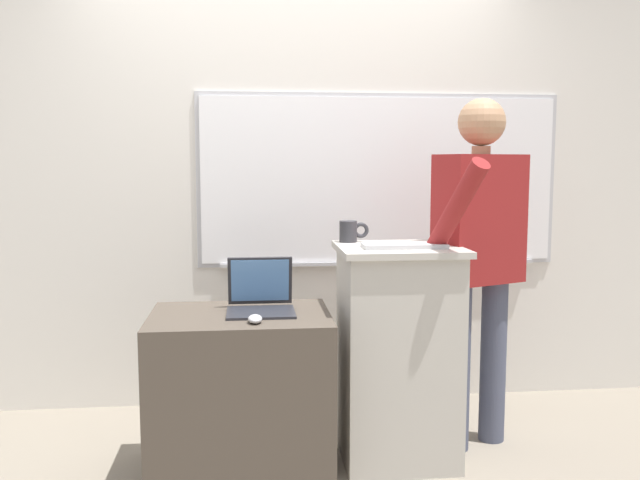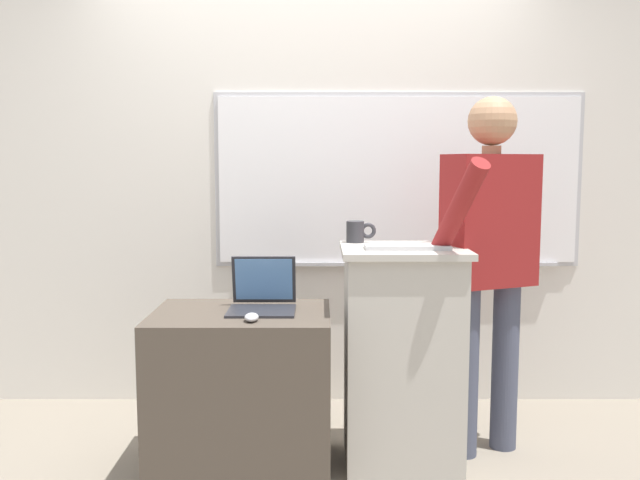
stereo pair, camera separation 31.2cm
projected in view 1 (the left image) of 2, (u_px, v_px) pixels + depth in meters
name	position (u px, v px, depth m)	size (l,w,h in m)	color
back_wall	(297.00, 160.00, 3.95)	(6.40, 0.17, 2.88)	silver
lectern_podium	(398.00, 353.00, 3.21)	(0.57, 0.52, 1.03)	#BCB7AD
side_desk	(241.00, 395.00, 3.05)	(0.80, 0.59, 0.75)	#4C4238
person_presenter	(479.00, 247.00, 3.31)	(0.60, 0.67, 1.72)	#474C60
laptop	(260.00, 295.00, 3.08)	(0.30, 0.30, 0.24)	#28282D
wireless_keyboard	(404.00, 246.00, 3.09)	(0.38, 0.14, 0.02)	silver
computer_mouse_by_laptop	(255.00, 319.00, 2.84)	(0.06, 0.10, 0.03)	#BCBCC1
coffee_mug	(350.00, 231.00, 3.31)	(0.14, 0.09, 0.10)	#333338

